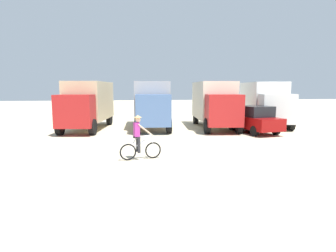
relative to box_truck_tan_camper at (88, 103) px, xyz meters
The scene contains 7 objects.
ground_plane 12.71m from the box_truck_tan_camper, 65.70° to the right, with size 120.00×120.00×0.00m, color beige.
box_truck_tan_camper is the anchor object (origin of this frame).
box_truck_grey_hauler 4.49m from the box_truck_tan_camper, ahead, with size 2.69×6.85×3.35m.
box_truck_cream_rv 9.08m from the box_truck_tan_camper, ahead, with size 2.98×6.94×3.35m.
box_truck_white_box 13.30m from the box_truck_tan_camper, ahead, with size 3.47×7.05×3.35m.
sedan_parked 11.44m from the box_truck_tan_camper, 16.89° to the right, with size 2.46×4.44×1.76m.
cyclist_orange_shirt 9.94m from the box_truck_tan_camper, 71.26° to the right, with size 1.71×0.56×1.82m.
Camera 1 is at (-2.49, -9.26, 2.88)m, focal length 30.33 mm.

